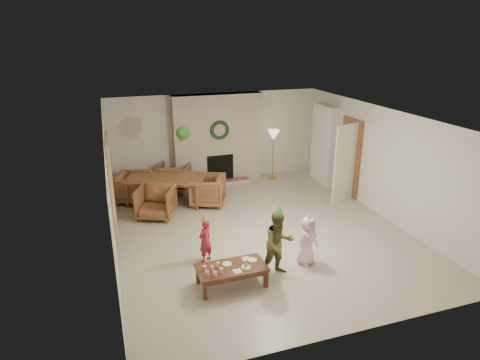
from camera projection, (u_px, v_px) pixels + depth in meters
name	position (u px, v px, depth m)	size (l,w,h in m)	color
floor	(259.00, 229.00, 8.99)	(7.00, 7.00, 0.00)	#B7B29E
ceiling	(261.00, 116.00, 8.14)	(7.00, 7.00, 0.00)	white
wall_back	(216.00, 137.00, 11.69)	(7.00, 7.00, 0.00)	silver
wall_front	(353.00, 258.00, 5.44)	(7.00, 7.00, 0.00)	silver
wall_left	(110.00, 192.00, 7.68)	(7.00, 7.00, 0.00)	silver
wall_right	(381.00, 162.00, 9.45)	(7.00, 7.00, 0.00)	silver
fireplace_mass	(218.00, 139.00, 11.51)	(2.50, 0.40, 2.50)	#5D3118
fireplace_hearth	(222.00, 183.00, 11.60)	(1.60, 0.30, 0.12)	maroon
fireplace_firebox	(220.00, 168.00, 11.62)	(0.75, 0.12, 0.75)	black
fireplace_wreath	(220.00, 130.00, 11.20)	(0.54, 0.54, 0.10)	#153815
floor_lamp_base	(272.00, 178.00, 12.12)	(0.27, 0.27, 0.03)	gold
floor_lamp_post	(273.00, 156.00, 11.90)	(0.03, 0.03, 1.31)	gold
floor_lamp_shade	(274.00, 135.00, 11.68)	(0.35, 0.35, 0.29)	beige
bookshelf_carcass	(325.00, 145.00, 11.50)	(0.30, 1.00, 2.20)	white
bookshelf_shelf_a	(323.00, 167.00, 11.72)	(0.30, 0.92, 0.03)	white
bookshelf_shelf_b	(324.00, 153.00, 11.58)	(0.30, 0.92, 0.03)	white
bookshelf_shelf_c	(325.00, 139.00, 11.45)	(0.30, 0.92, 0.03)	white
bookshelf_shelf_d	(326.00, 125.00, 11.31)	(0.30, 0.92, 0.03)	white
books_row_lower	(325.00, 164.00, 11.53)	(0.20, 0.40, 0.24)	#A5211E
books_row_mid	(322.00, 148.00, 11.57)	(0.20, 0.44, 0.24)	#245185
books_row_upper	(326.00, 136.00, 11.31)	(0.20, 0.36, 0.22)	#B48326
door_frame	(350.00, 158.00, 10.58)	(0.05, 0.86, 2.04)	brown
door_leaf	(345.00, 164.00, 10.14)	(0.05, 0.80, 2.00)	beige
curtain_panel	(112.00, 188.00, 7.87)	(0.06, 1.20, 2.00)	beige
dining_table	(166.00, 190.00, 10.28)	(1.93, 1.08, 0.68)	brown
dining_chair_near	(156.00, 202.00, 9.48)	(0.80, 0.82, 0.75)	brown
dining_chair_far	(174.00, 178.00, 11.06)	(0.80, 0.82, 0.75)	brown
dining_chair_left	(133.00, 188.00, 10.35)	(0.80, 0.82, 0.75)	brown
dining_chair_right	(208.00, 190.00, 10.18)	(0.80, 0.82, 0.75)	brown
hanging_plant_cord	(182.00, 123.00, 9.21)	(0.01, 0.01, 0.70)	tan
hanging_plant_pot	(183.00, 138.00, 9.33)	(0.16, 0.16, 0.12)	#AF6E38
hanging_plant_foliage	(183.00, 133.00, 9.29)	(0.32, 0.32, 0.32)	#244E1A
coffee_table_top	(232.00, 268.00, 6.90)	(1.17, 0.59, 0.05)	#512C1B
coffee_table_apron	(232.00, 271.00, 6.92)	(1.08, 0.50, 0.07)	#512C1B
coffee_leg_fl	(205.00, 291.00, 6.59)	(0.06, 0.06, 0.31)	#512C1B
coffee_leg_fr	(266.00, 279.00, 6.91)	(0.06, 0.06, 0.31)	#512C1B
coffee_leg_bl	(198.00, 276.00, 7.01)	(0.06, 0.06, 0.31)	#512C1B
coffee_leg_br	(256.00, 265.00, 7.34)	(0.06, 0.06, 0.31)	#512C1B
cup_a	(208.00, 274.00, 6.62)	(0.06, 0.06, 0.08)	white
cup_b	(205.00, 268.00, 6.78)	(0.06, 0.06, 0.08)	white
cup_c	(215.00, 274.00, 6.61)	(0.06, 0.06, 0.08)	white
cup_d	(212.00, 268.00, 6.77)	(0.06, 0.06, 0.08)	white
cup_e	(221.00, 270.00, 6.71)	(0.06, 0.06, 0.08)	white
cup_f	(218.00, 265.00, 6.88)	(0.06, 0.06, 0.08)	white
plate_a	(227.00, 264.00, 6.97)	(0.16, 0.16, 0.01)	white
plate_b	(246.00, 267.00, 6.88)	(0.16, 0.16, 0.01)	white
plate_c	(252.00, 260.00, 7.09)	(0.16, 0.16, 0.01)	white
food_scoop	(246.00, 265.00, 6.87)	(0.06, 0.06, 0.06)	tan
napkin_left	(237.00, 271.00, 6.76)	(0.14, 0.14, 0.01)	#F2B2C9
napkin_right	(246.00, 259.00, 7.13)	(0.14, 0.14, 0.01)	#F2B2C9
child_red	(205.00, 241.00, 7.61)	(0.31, 0.20, 0.86)	#A22231
party_hat_red	(204.00, 218.00, 7.45)	(0.12, 0.12, 0.16)	gold
child_plaid	(279.00, 244.00, 7.14)	(0.58, 0.45, 1.20)	brown
party_hat_plaid	(280.00, 210.00, 6.92)	(0.14, 0.14, 0.20)	#48AA63
child_pink	(307.00, 241.00, 7.53)	(0.46, 0.30, 0.94)	#FCC9D6
party_hat_pink	(309.00, 215.00, 7.35)	(0.12, 0.12, 0.17)	silver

